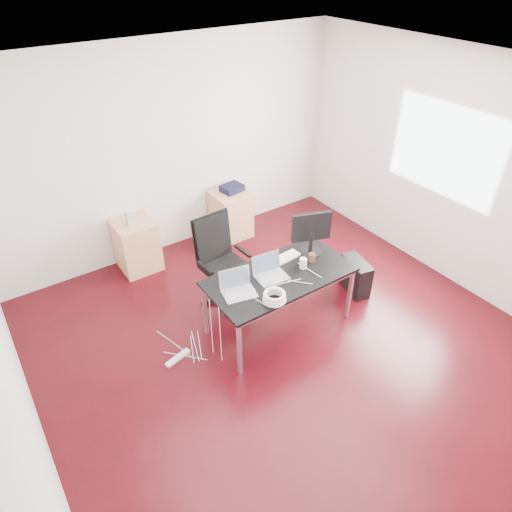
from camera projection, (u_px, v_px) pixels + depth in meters
room_shell at (292, 234)px, 4.30m from camera, size 5.00×5.00×5.00m
desk at (280, 279)px, 4.92m from camera, size 1.60×0.80×0.73m
office_chair at (220, 257)px, 5.38m from camera, size 0.51×0.53×1.08m
filing_cabinet_left at (137, 245)px, 6.04m from camera, size 0.50×0.50×0.70m
filing_cabinet_right at (231, 214)px, 6.71m from camera, size 0.50×0.50×0.70m
pc_tower at (355, 276)px, 5.71m from camera, size 0.30×0.48×0.44m
wastebasket at (210, 241)px, 6.51m from camera, size 0.25×0.25×0.28m
power_strip at (178, 358)px, 4.87m from camera, size 0.31×0.13×0.04m
laptop_left at (238, 288)px, 4.62m from camera, size 0.38×0.32×0.23m
laptop_right at (270, 272)px, 4.84m from camera, size 0.35×0.28×0.23m
monitor at (311, 231)px, 5.08m from camera, size 0.44×0.26×0.51m
keyboard at (283, 259)px, 5.11m from camera, size 0.45×0.17×0.02m
cup_white at (303, 263)px, 4.96m from camera, size 0.10×0.10×0.12m
cup_brown at (312, 258)px, 5.07m from camera, size 0.08×0.08×0.10m
cable_coil at (274, 297)px, 4.51m from camera, size 0.24×0.24×0.11m
power_adapter at (277, 291)px, 4.65m from camera, size 0.09×0.09×0.03m
speaker at (130, 219)px, 5.75m from camera, size 0.09×0.08×0.18m
navy_garment at (232, 188)px, 6.54m from camera, size 0.33×0.28×0.09m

